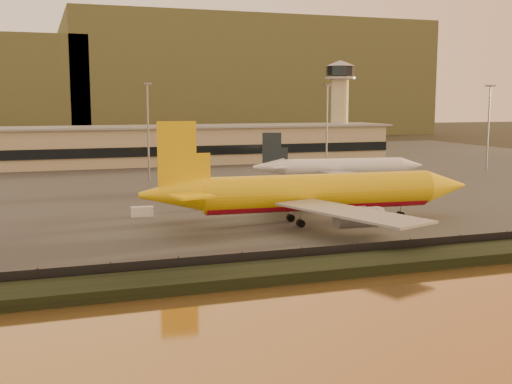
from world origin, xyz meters
TOP-DOWN VIEW (x-y plane):
  - ground at (0.00, 0.00)m, footprint 900.00×900.00m
  - embankment at (0.00, -17.00)m, footprint 320.00×7.00m
  - tarmac at (0.00, 95.00)m, footprint 320.00×220.00m
  - perimeter_fence at (0.00, -13.00)m, footprint 300.00×0.05m
  - terminal_building at (-14.52, 125.55)m, footprint 202.00×25.00m
  - control_tower at (70.00, 131.00)m, footprint 11.20×11.20m
  - apron_light_masts at (15.00, 75.00)m, footprint 152.20×12.20m
  - distant_hills at (-20.74, 340.00)m, footprint 470.00×160.00m
  - dhl_cargo_jet at (6.82, 12.36)m, footprint 59.06×57.78m
  - white_narrowbody_jet at (35.68, 60.71)m, footprint 45.17×43.66m
  - gse_vehicle_yellow at (3.33, 33.33)m, footprint 4.26×2.91m
  - gse_vehicle_white at (-19.91, 28.49)m, footprint 4.17×2.23m

SIDE VIEW (x-z plane):
  - ground at x=0.00m, z-range 0.00..0.00m
  - tarmac at x=0.00m, z-range 0.00..0.20m
  - embankment at x=0.00m, z-range 0.00..1.40m
  - gse_vehicle_yellow at x=3.33m, z-range 0.20..1.95m
  - gse_vehicle_white at x=-19.91m, z-range 0.20..2.00m
  - perimeter_fence at x=0.00m, z-range 0.20..2.40m
  - white_narrowbody_jet at x=35.68m, z-range -2.42..10.57m
  - dhl_cargo_jet at x=6.82m, z-range -3.35..14.29m
  - terminal_building at x=-14.52m, z-range -0.05..12.55m
  - apron_light_masts at x=15.00m, z-range 3.00..28.40m
  - control_tower at x=70.00m, z-range 3.91..39.41m
  - distant_hills at x=-20.74m, z-range -3.61..66.39m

